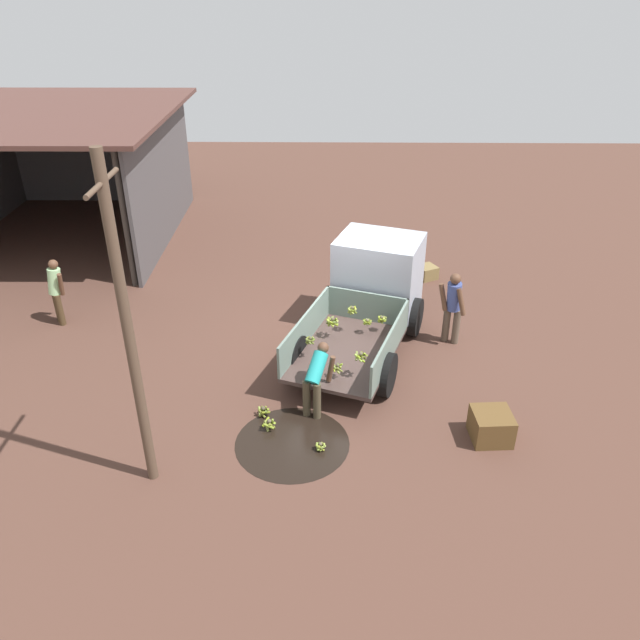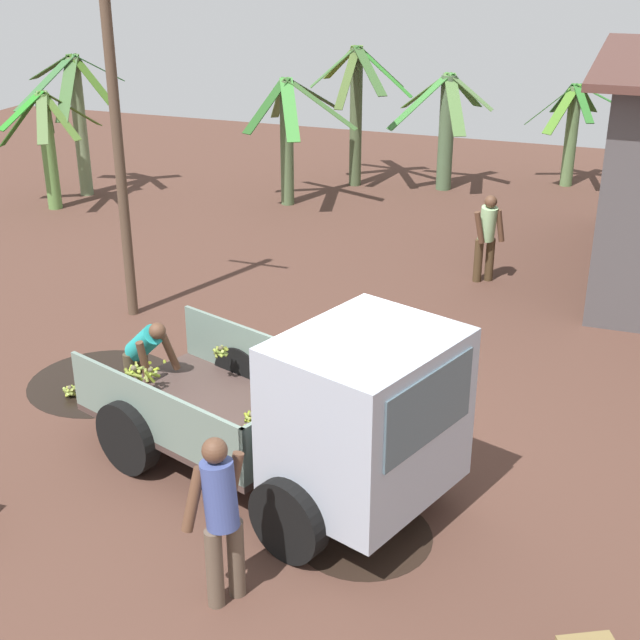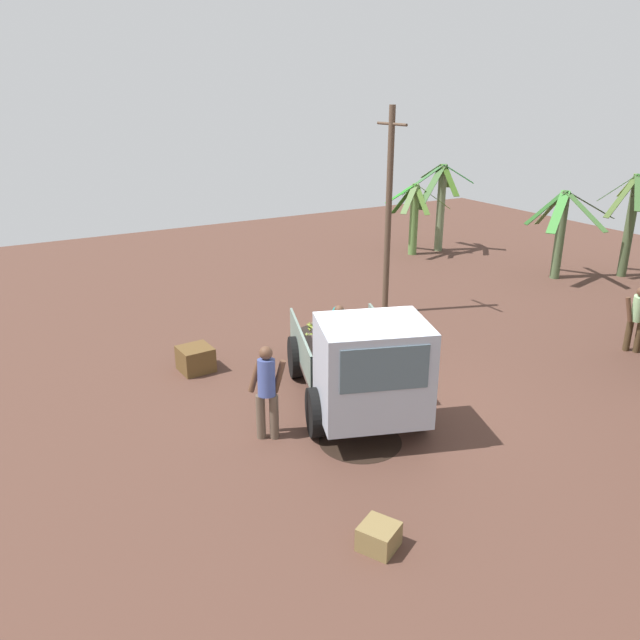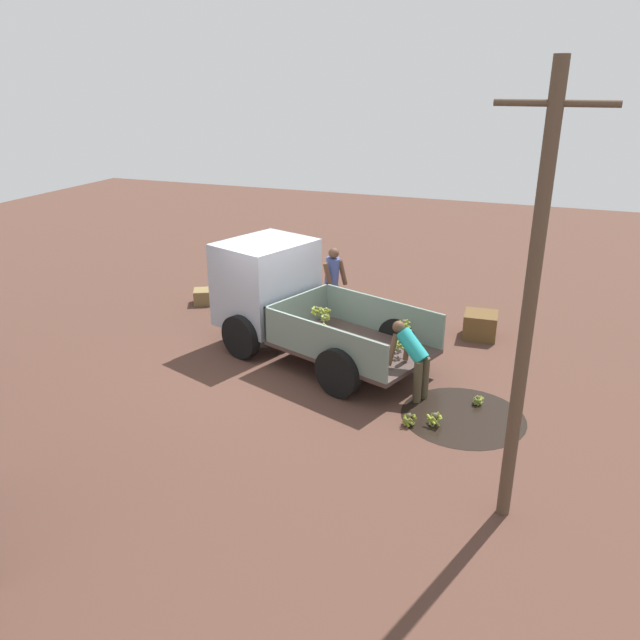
% 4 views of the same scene
% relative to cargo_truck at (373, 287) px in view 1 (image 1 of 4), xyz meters
% --- Properties ---
extents(ground, '(36.00, 36.00, 0.00)m').
position_rel_cargo_truck_xyz_m(ground, '(-0.25, 0.66, -1.10)').
color(ground, '#4F3228').
extents(mud_patch_0, '(2.01, 2.01, 0.01)m').
position_rel_cargo_truck_xyz_m(mud_patch_0, '(-3.92, 1.60, -1.10)').
color(mud_patch_0, black).
rests_on(mud_patch_0, ground).
extents(mud_patch_1, '(1.44, 1.44, 0.01)m').
position_rel_cargo_truck_xyz_m(mud_patch_1, '(0.46, -0.39, -1.10)').
color(mud_patch_1, black).
rests_on(mud_patch_1, ground).
extents(cargo_truck, '(4.68, 3.15, 2.11)m').
position_rel_cargo_truck_xyz_m(cargo_truck, '(0.00, 0.00, 0.00)').
color(cargo_truck, '#463530').
rests_on(cargo_truck, ground).
extents(warehouse_shed, '(7.95, 6.92, 3.75)m').
position_rel_cargo_truck_xyz_m(warehouse_shed, '(6.13, 8.86, 1.59)').
color(warehouse_shed, '#4D484A').
rests_on(warehouse_shed, ground).
extents(utility_pole, '(1.19, 0.16, 5.35)m').
position_rel_cargo_truck_xyz_m(utility_pole, '(-4.76, 3.82, 1.67)').
color(utility_pole, brown).
rests_on(utility_pole, ground).
extents(person_foreground_visitor, '(0.55, 0.63, 1.68)m').
position_rel_cargo_truck_xyz_m(person_foreground_visitor, '(-0.48, -1.70, -0.17)').
color(person_foreground_visitor, brown).
rests_on(person_foreground_visitor, ground).
extents(person_worker_loading, '(0.76, 0.64, 1.30)m').
position_rel_cargo_truck_xyz_m(person_worker_loading, '(-2.96, 1.20, -0.34)').
color(person_worker_loading, '#473D2A').
rests_on(person_worker_loading, ground).
extents(person_bystander_near_shed, '(0.55, 0.52, 1.58)m').
position_rel_cargo_truck_xyz_m(person_bystander_near_shed, '(0.29, 7.19, -0.23)').
color(person_bystander_near_shed, '#45321E').
rests_on(person_bystander_near_shed, ground).
extents(banana_bunch_on_ground_0, '(0.25, 0.27, 0.22)m').
position_rel_cargo_truck_xyz_m(banana_bunch_on_ground_0, '(-3.54, 2.03, -0.98)').
color(banana_bunch_on_ground_0, brown).
rests_on(banana_bunch_on_ground_0, ground).
extents(banana_bunch_on_ground_1, '(0.19, 0.20, 0.16)m').
position_rel_cargo_truck_xyz_m(banana_bunch_on_ground_1, '(-4.09, 1.10, -1.01)').
color(banana_bunch_on_ground_1, brown).
rests_on(banana_bunch_on_ground_1, ground).
extents(banana_bunch_on_ground_2, '(0.25, 0.24, 0.21)m').
position_rel_cargo_truck_xyz_m(banana_bunch_on_ground_2, '(-3.16, 2.17, -0.99)').
color(banana_bunch_on_ground_2, '#4E4633').
rests_on(banana_bunch_on_ground_2, ground).
extents(wooden_crate_0, '(0.71, 0.71, 0.53)m').
position_rel_cargo_truck_xyz_m(wooden_crate_0, '(-3.73, -1.88, -0.83)').
color(wooden_crate_0, brown).
rests_on(wooden_crate_0, ground).
extents(wooden_crate_1, '(0.64, 0.64, 0.34)m').
position_rel_cargo_truck_xyz_m(wooden_crate_1, '(2.80, -1.64, -0.93)').
color(wooden_crate_1, olive).
rests_on(wooden_crate_1, ground).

